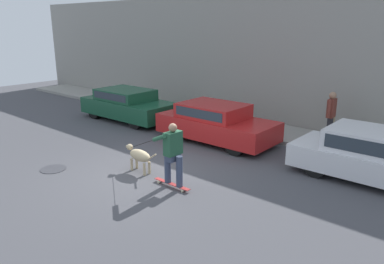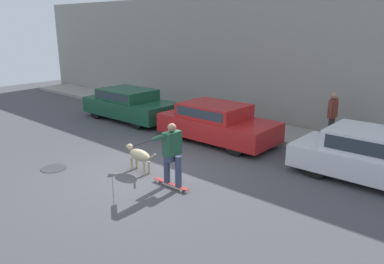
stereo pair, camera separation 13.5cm
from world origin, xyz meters
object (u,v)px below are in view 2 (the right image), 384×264
object	(u,v)px
skateboarder	(172,152)
pedestrian_with_bag	(332,114)
parked_car_2	(378,158)
fire_hydrant	(186,116)
parked_car_0	(130,105)
parked_car_1	(217,123)
dog	(139,156)

from	to	relation	value
skateboarder	pedestrian_with_bag	world-z (taller)	pedestrian_with_bag
parked_car_2	skateboarder	bearing A→B (deg)	-134.89
fire_hydrant	skateboarder	bearing A→B (deg)	-50.71
parked_car_0	fire_hydrant	distance (m)	2.56
parked_car_1	parked_car_2	size ratio (longest dim) A/B	0.97
dog	fire_hydrant	distance (m)	4.92
parked_car_0	parked_car_2	bearing A→B (deg)	-0.93
parked_car_2	fire_hydrant	size ratio (longest dim) A/B	5.63
parked_car_2	dog	bearing A→B (deg)	-145.19
parked_car_2	dog	distance (m)	6.11
parked_car_1	skateboarder	distance (m)	3.98
parked_car_2	skateboarder	distance (m)	5.15
skateboarder	pedestrian_with_bag	bearing A→B (deg)	-105.29
parked_car_1	parked_car_2	xyz separation A→B (m)	(5.10, -0.00, -0.01)
parked_car_0	parked_car_1	size ratio (longest dim) A/B	1.02
parked_car_0	fire_hydrant	xyz separation A→B (m)	(2.41, 0.83, -0.24)
pedestrian_with_bag	fire_hydrant	xyz separation A→B (m)	(-5.25, -1.27, -0.66)
parked_car_2	fire_hydrant	world-z (taller)	parked_car_2
parked_car_1	parked_car_2	distance (m)	5.10
parked_car_0	pedestrian_with_bag	world-z (taller)	pedestrian_with_bag
parked_car_0	skateboarder	xyz separation A→B (m)	(6.09, -3.67, 0.28)
dog	skateboarder	world-z (taller)	skateboarder
pedestrian_with_bag	parked_car_1	bearing A→B (deg)	-150.77
dog	fire_hydrant	bearing A→B (deg)	-59.30
dog	skateboarder	size ratio (longest dim) A/B	0.53
skateboarder	parked_car_1	bearing A→B (deg)	-67.82
pedestrian_with_bag	skateboarder	bearing A→B (deg)	-110.27
parked_car_1	fire_hydrant	world-z (taller)	parked_car_1
parked_car_1	pedestrian_with_bag	size ratio (longest dim) A/B	2.49
parked_car_2	dog	size ratio (longest dim) A/B	3.44
parked_car_0	parked_car_1	bearing A→B (deg)	-0.93
parked_car_1	parked_car_2	bearing A→B (deg)	-0.67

